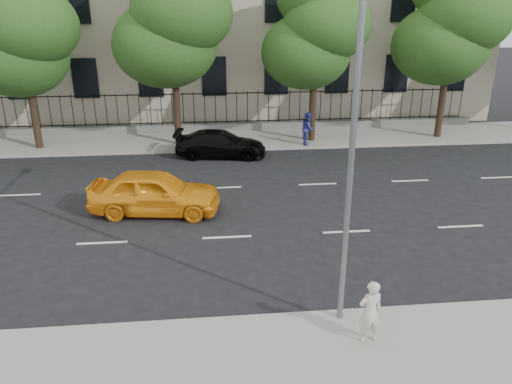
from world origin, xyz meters
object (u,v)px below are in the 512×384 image
(street_light, at_px, (348,107))
(black_sedan, at_px, (221,144))
(yellow_taxi, at_px, (155,192))
(woman_near, at_px, (370,312))

(street_light, relative_size, black_sedan, 1.84)
(yellow_taxi, bearing_deg, street_light, -134.86)
(yellow_taxi, height_order, black_sedan, yellow_taxi)
(street_light, bearing_deg, woman_near, -74.74)
(street_light, height_order, black_sedan, street_light)
(street_light, height_order, yellow_taxi, street_light)
(woman_near, bearing_deg, street_light, -83.46)
(black_sedan, bearing_deg, woman_near, -161.46)
(yellow_taxi, relative_size, woman_near, 3.04)
(street_light, bearing_deg, yellow_taxi, 127.26)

